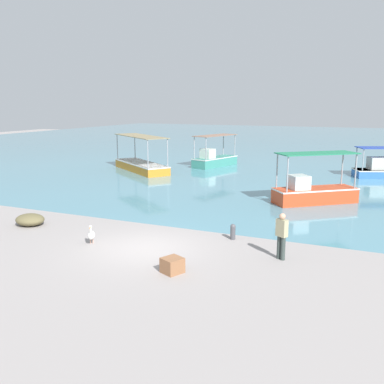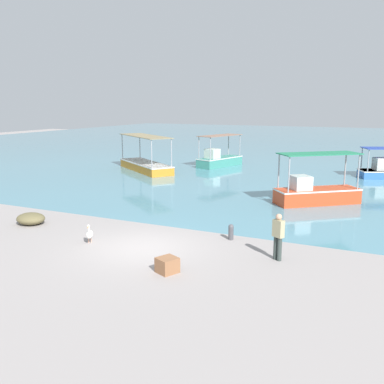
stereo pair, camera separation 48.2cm
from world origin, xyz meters
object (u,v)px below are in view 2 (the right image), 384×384
object	(u,v)px
fishing_boat_center	(315,192)
mooring_bollard	(231,231)
cargo_crate	(167,265)
pelican	(89,234)
fishing_boat_outer	(146,164)
fisherman_standing	(278,235)
net_pile	(31,219)
fishing_boat_near_left	(219,159)

from	to	relation	value
fishing_boat_center	mooring_bollard	size ratio (longest dim) A/B	7.11
cargo_crate	mooring_bollard	bearing A→B (deg)	80.19
pelican	mooring_bollard	distance (m)	5.67
fishing_boat_outer	fisherman_standing	distance (m)	21.76
fishing_boat_outer	net_pile	size ratio (longest dim) A/B	5.01
mooring_bollard	fisherman_standing	size ratio (longest dim) A/B	0.38
fisherman_standing	fishing_boat_near_left	bearing A→B (deg)	116.52
net_pile	fishing_boat_center	bearing A→B (deg)	41.25
net_pile	fishing_boat_outer	bearing A→B (deg)	102.40
fisherman_standing	cargo_crate	xyz separation A→B (m)	(-3.00, -2.65, -0.66)
pelican	fisherman_standing	size ratio (longest dim) A/B	0.47
fishing_boat_outer	cargo_crate	world-z (taller)	fishing_boat_outer
mooring_bollard	cargo_crate	distance (m)	4.20
mooring_bollard	net_pile	bearing A→B (deg)	-169.28
fishing_boat_outer	net_pile	distance (m)	16.45
fishing_boat_near_left	fisherman_standing	xyz separation A→B (m)	(10.34, -20.73, 0.26)
mooring_bollard	fisherman_standing	xyz separation A→B (m)	(2.28, -1.49, 0.56)
fishing_boat_near_left	pelican	xyz separation A→B (m)	(3.12, -22.01, -0.27)
fisherman_standing	fishing_boat_center	bearing A→B (deg)	91.43
fishing_boat_center	mooring_bollard	xyz separation A→B (m)	(-2.04, -8.06, -0.30)
fishing_boat_outer	pelican	xyz separation A→B (m)	(7.70, -17.12, -0.16)
net_pile	cargo_crate	world-z (taller)	net_pile
fishing_boat_center	cargo_crate	xyz separation A→B (m)	(-2.76, -12.20, -0.40)
fishing_boat_outer	net_pile	world-z (taller)	fishing_boat_outer
pelican	cargo_crate	xyz separation A→B (m)	(4.23, -1.37, -0.12)
mooring_bollard	net_pile	xyz separation A→B (m)	(-9.11, -1.72, -0.08)
fishing_boat_outer	fishing_boat_center	world-z (taller)	fishing_boat_outer
net_pile	cargo_crate	xyz separation A→B (m)	(8.40, -2.42, -0.01)
net_pile	cargo_crate	size ratio (longest dim) A/B	2.17
mooring_bollard	cargo_crate	size ratio (longest dim) A/B	1.04
mooring_bollard	fisherman_standing	world-z (taller)	fisherman_standing
fishing_boat_near_left	net_pile	xyz separation A→B (m)	(-1.05, -20.96, -0.38)
fishing_boat_center	cargo_crate	world-z (taller)	fishing_boat_center
fishing_boat_outer	fisherman_standing	bearing A→B (deg)	-46.69
fishing_boat_outer	fishing_boat_center	distance (m)	15.98
fishing_boat_center	net_pile	world-z (taller)	fishing_boat_center
pelican	fishing_boat_near_left	bearing A→B (deg)	98.07
fishing_boat_center	fishing_boat_near_left	bearing A→B (deg)	132.11
net_pile	pelican	bearing A→B (deg)	-14.14
fishing_boat_near_left	cargo_crate	size ratio (longest dim) A/B	7.91
fishing_boat_near_left	fishing_boat_center	bearing A→B (deg)	-47.89
fishing_boat_outer	fisherman_standing	world-z (taller)	fishing_boat_outer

